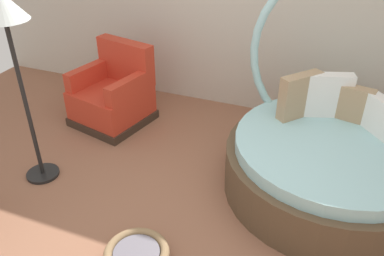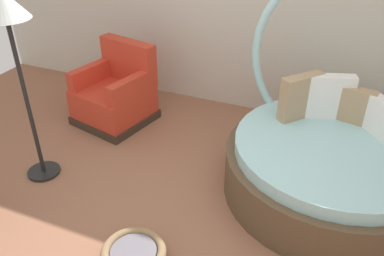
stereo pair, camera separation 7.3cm
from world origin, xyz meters
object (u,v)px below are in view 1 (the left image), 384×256
pet_basket (137,255)px  floor_lamp (6,26)px  red_armchair (114,96)px  round_daybed (333,152)px

pet_basket → floor_lamp: bearing=156.2°
red_armchair → pet_basket: 2.26m
round_daybed → floor_lamp: round_daybed is taller
red_armchair → floor_lamp: 1.73m
round_daybed → pet_basket: round_daybed is taller
floor_lamp → round_daybed: bearing=18.4°
round_daybed → pet_basket: (-1.28, -1.51, -0.32)m
round_daybed → floor_lamp: (-2.68, -0.89, 1.14)m
red_armchair → pet_basket: red_armchair is taller
red_armchair → floor_lamp: (-0.13, -1.23, 1.20)m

